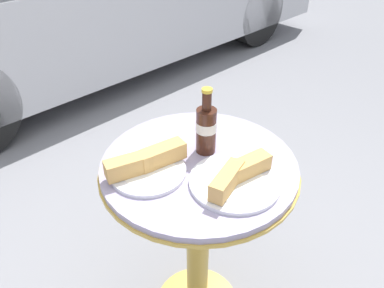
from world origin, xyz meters
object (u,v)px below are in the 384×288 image
at_px(bistro_table, 198,210).
at_px(lunch_plate_far, 236,178).
at_px(lunch_plate_near, 147,165).
at_px(cola_bottle_left, 206,128).

distance_m(bistro_table, lunch_plate_far, 0.26).
height_order(bistro_table, lunch_plate_far, lunch_plate_far).
distance_m(bistro_table, lunch_plate_near, 0.27).
xyz_separation_m(bistro_table, lunch_plate_far, (0.00, -0.14, 0.22)).
relative_size(bistro_table, cola_bottle_left, 3.51).
bearing_deg(lunch_plate_near, cola_bottle_left, -13.00).
bearing_deg(cola_bottle_left, lunch_plate_far, -107.94).
height_order(cola_bottle_left, lunch_plate_far, cola_bottle_left).
bearing_deg(bistro_table, lunch_plate_near, 152.80).
distance_m(cola_bottle_left, lunch_plate_far, 0.18).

